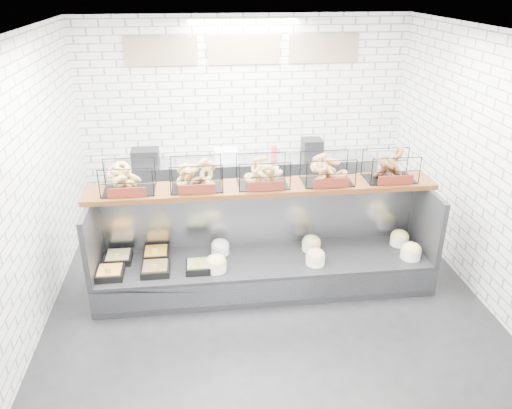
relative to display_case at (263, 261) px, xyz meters
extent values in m
plane|color=black|center=(0.01, -0.34, -0.32)|extent=(5.50, 5.50, 0.00)
cube|color=white|center=(0.01, 2.41, 1.18)|extent=(5.00, 0.02, 3.00)
cube|color=white|center=(-2.49, -0.34, 1.18)|extent=(0.02, 5.50, 3.00)
cube|color=white|center=(2.51, -0.34, 1.18)|extent=(0.02, 5.50, 3.00)
cube|color=white|center=(0.01, -0.34, 2.68)|extent=(5.00, 5.50, 0.02)
cube|color=tan|center=(-1.19, 2.38, 2.18)|extent=(1.05, 0.03, 0.42)
cube|color=tan|center=(0.01, 2.38, 2.18)|extent=(1.05, 0.03, 0.42)
cube|color=tan|center=(1.21, 2.38, 2.18)|extent=(1.05, 0.03, 0.42)
cube|color=black|center=(0.01, -0.04, -0.12)|extent=(4.00, 0.90, 0.40)
cube|color=#93969B|center=(0.01, -0.48, -0.10)|extent=(4.00, 0.03, 0.28)
cube|color=#93969B|center=(0.01, 0.37, 0.48)|extent=(4.00, 0.08, 0.80)
cube|color=black|center=(-1.96, -0.04, 0.48)|extent=(0.06, 0.90, 0.80)
cube|color=black|center=(1.98, -0.04, 0.48)|extent=(0.06, 0.90, 0.80)
cube|color=black|center=(-1.78, -0.24, 0.12)|extent=(0.30, 0.30, 0.08)
cube|color=orange|center=(-1.78, -0.24, 0.15)|extent=(0.26, 0.26, 0.04)
cube|color=#EAC851|center=(-1.78, -0.34, 0.21)|extent=(0.06, 0.01, 0.08)
cube|color=black|center=(-1.73, 0.10, 0.12)|extent=(0.31, 0.31, 0.08)
cube|color=tan|center=(-1.73, 0.10, 0.15)|extent=(0.26, 0.26, 0.04)
cube|color=#EAC851|center=(-1.73, -0.01, 0.21)|extent=(0.06, 0.01, 0.08)
cube|color=black|center=(-1.27, -0.21, 0.12)|extent=(0.32, 0.32, 0.08)
cube|color=brown|center=(-1.27, -0.21, 0.15)|extent=(0.27, 0.27, 0.04)
cube|color=#EAC851|center=(-1.27, -0.32, 0.21)|extent=(0.06, 0.01, 0.08)
cube|color=black|center=(-1.29, 0.14, 0.12)|extent=(0.30, 0.30, 0.08)
cube|color=gold|center=(-1.29, 0.14, 0.15)|extent=(0.26, 0.26, 0.04)
cube|color=#EAC851|center=(-1.29, 0.03, 0.21)|extent=(0.06, 0.01, 0.08)
cube|color=black|center=(-0.79, -0.22, 0.12)|extent=(0.28, 0.28, 0.08)
cube|color=olive|center=(-0.79, -0.22, 0.15)|extent=(0.24, 0.24, 0.04)
cube|color=#EAC851|center=(-0.79, -0.32, 0.21)|extent=(0.06, 0.01, 0.08)
cylinder|color=white|center=(-0.58, -0.25, 0.13)|extent=(0.24, 0.24, 0.11)
ellipsoid|color=#DCD070|center=(-0.58, -0.25, 0.19)|extent=(0.24, 0.24, 0.17)
cylinder|color=white|center=(-0.52, 0.14, 0.13)|extent=(0.22, 0.22, 0.11)
ellipsoid|color=white|center=(-0.52, 0.14, 0.19)|extent=(0.22, 0.22, 0.15)
cylinder|color=white|center=(0.58, -0.24, 0.13)|extent=(0.23, 0.23, 0.11)
ellipsoid|color=#D0B380|center=(0.58, -0.24, 0.19)|extent=(0.22, 0.22, 0.16)
cylinder|color=white|center=(0.61, 0.09, 0.13)|extent=(0.23, 0.23, 0.11)
ellipsoid|color=tan|center=(0.61, 0.09, 0.19)|extent=(0.22, 0.22, 0.16)
cylinder|color=white|center=(1.75, -0.24, 0.13)|extent=(0.24, 0.24, 0.11)
ellipsoid|color=#E7D176|center=(1.75, -0.24, 0.19)|extent=(0.24, 0.24, 0.17)
cylinder|color=white|center=(1.74, 0.09, 0.13)|extent=(0.23, 0.23, 0.11)
ellipsoid|color=#D4CD6C|center=(1.74, 0.09, 0.19)|extent=(0.22, 0.22, 0.16)
cube|color=#43210E|center=(0.01, 0.18, 0.91)|extent=(4.10, 0.50, 0.06)
cube|color=black|center=(-1.52, 0.18, 1.11)|extent=(0.60, 0.38, 0.34)
cube|color=#591A10|center=(-1.52, -0.03, 1.01)|extent=(0.42, 0.02, 0.11)
cube|color=black|center=(-0.76, 0.18, 1.11)|extent=(0.60, 0.38, 0.34)
cube|color=#591A10|center=(-0.76, -0.03, 1.01)|extent=(0.42, 0.02, 0.11)
cube|color=black|center=(0.01, 0.18, 1.11)|extent=(0.60, 0.38, 0.34)
cube|color=#591A10|center=(0.01, -0.03, 1.01)|extent=(0.42, 0.02, 0.11)
cube|color=black|center=(0.78, 0.18, 1.11)|extent=(0.60, 0.38, 0.34)
cube|color=#591A10|center=(0.78, -0.03, 1.01)|extent=(0.42, 0.02, 0.11)
cube|color=black|center=(1.54, 0.18, 1.11)|extent=(0.60, 0.38, 0.34)
cube|color=#591A10|center=(1.54, -0.03, 1.01)|extent=(0.42, 0.02, 0.11)
cube|color=#93969B|center=(0.01, 2.09, 0.13)|extent=(4.00, 0.60, 0.90)
cube|color=black|center=(-1.52, 2.04, 0.70)|extent=(0.40, 0.30, 0.24)
cube|color=silver|center=(-0.31, 2.07, 0.67)|extent=(0.35, 0.28, 0.18)
cylinder|color=#D73A35|center=(0.43, 2.03, 0.69)|extent=(0.09, 0.09, 0.22)
cube|color=black|center=(1.03, 2.04, 0.73)|extent=(0.30, 0.30, 0.30)
camera|label=1|loc=(-0.71, -5.17, 3.19)|focal=35.00mm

